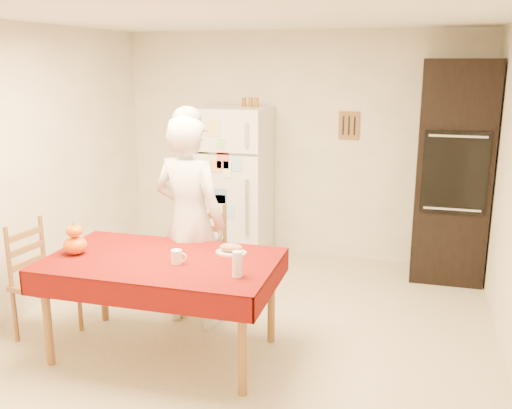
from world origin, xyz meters
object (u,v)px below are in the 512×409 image
at_px(chair_far, 204,255).
at_px(bread_plate, 231,253).
at_px(seated_woman, 190,222).
at_px(pumpkin_lower, 75,245).
at_px(wine_glass, 237,264).
at_px(refrigerator, 234,185).
at_px(chair_left, 39,276).
at_px(oven_cabinet, 453,172).
at_px(dining_table, 162,268).
at_px(coffee_mug, 177,257).

height_order(chair_far, bread_plate, chair_far).
xyz_separation_m(seated_woman, pumpkin_lower, (-0.67, -0.63, -0.06)).
height_order(wine_glass, bread_plate, wine_glass).
bearing_deg(pumpkin_lower, refrigerator, 77.20).
distance_m(refrigerator, chair_left, 2.42).
height_order(oven_cabinet, dining_table, oven_cabinet).
xyz_separation_m(dining_table, seated_woman, (0.00, 0.56, 0.20)).
bearing_deg(chair_left, wine_glass, -88.98).
height_order(seated_woman, bread_plate, seated_woman).
distance_m(oven_cabinet, chair_far, 2.62).
height_order(dining_table, wine_glass, wine_glass).
bearing_deg(seated_woman, oven_cabinet, -129.07).
bearing_deg(oven_cabinet, pumpkin_lower, -140.15).
distance_m(pumpkin_lower, bread_plate, 1.18).
distance_m(oven_cabinet, wine_glass, 2.88).
height_order(chair_far, coffee_mug, chair_far).
bearing_deg(coffee_mug, refrigerator, 97.46).
bearing_deg(seated_woman, chair_far, -78.60).
xyz_separation_m(refrigerator, pumpkin_lower, (-0.52, -2.29, -0.02)).
xyz_separation_m(dining_table, wine_glass, (0.64, -0.19, 0.16)).
bearing_deg(refrigerator, wine_glass, -71.71).
bearing_deg(bread_plate, chair_far, 127.15).
distance_m(chair_far, seated_woman, 0.48).
bearing_deg(pumpkin_lower, wine_glass, -4.94).
bearing_deg(seated_woman, refrigerator, -72.53).
relative_size(chair_far, chair_left, 1.00).
bearing_deg(wine_glass, chair_left, 173.36).
xyz_separation_m(pumpkin_lower, bread_plate, (1.13, 0.31, -0.06)).
height_order(chair_left, bread_plate, chair_left).
height_order(oven_cabinet, chair_left, oven_cabinet).
relative_size(oven_cabinet, chair_far, 2.32).
relative_size(chair_far, wine_glass, 5.40).
xyz_separation_m(seated_woman, bread_plate, (0.46, -0.32, -0.12)).
xyz_separation_m(seated_woman, wine_glass, (0.64, -0.75, -0.04)).
distance_m(seated_woman, wine_glass, 0.99).
bearing_deg(chair_far, wine_glass, -70.32).
height_order(refrigerator, oven_cabinet, oven_cabinet).
bearing_deg(refrigerator, coffee_mug, -82.54).
relative_size(seated_woman, bread_plate, 7.41).
bearing_deg(oven_cabinet, chair_left, -145.07).
distance_m(chair_far, coffee_mug, 0.97).
bearing_deg(coffee_mug, dining_table, 157.13).
bearing_deg(chair_left, chair_far, -45.26).
height_order(coffee_mug, wine_glass, wine_glass).
relative_size(pumpkin_lower, bread_plate, 0.75).
distance_m(oven_cabinet, seated_woman, 2.73).
xyz_separation_m(chair_left, wine_glass, (1.73, -0.20, 0.34)).
bearing_deg(coffee_mug, seated_woman, 103.26).
xyz_separation_m(refrigerator, seated_woman, (0.15, -1.66, 0.04)).
height_order(chair_far, chair_left, same).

